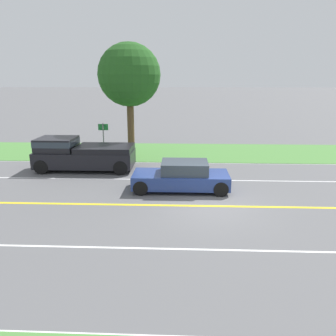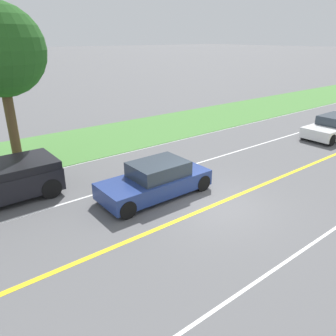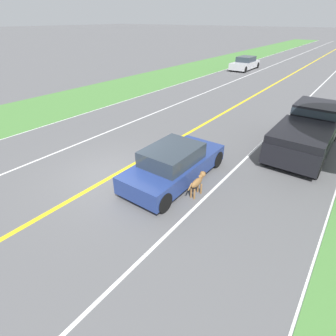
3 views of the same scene
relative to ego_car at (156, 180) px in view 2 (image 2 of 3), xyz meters
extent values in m
plane|color=#5B5B5E|center=(-1.98, -1.11, -0.63)|extent=(400.00, 400.00, 0.00)
cube|color=yellow|center=(-1.98, -1.11, -0.62)|extent=(0.18, 160.00, 0.01)
cube|color=white|center=(5.02, -1.11, -0.62)|extent=(0.14, 160.00, 0.01)
cube|color=white|center=(1.52, -1.11, -0.62)|extent=(0.10, 160.00, 0.01)
cube|color=white|center=(-5.48, -1.11, -0.62)|extent=(0.10, 160.00, 0.01)
cube|color=#4C843D|center=(8.02, -1.11, -0.61)|extent=(6.00, 160.00, 0.03)
cube|color=navy|center=(0.00, 0.04, -0.14)|extent=(1.79, 4.34, 0.61)
cube|color=#2D3842|center=(0.00, -0.13, 0.44)|extent=(1.54, 2.09, 0.54)
cylinder|color=black|center=(0.81, 1.79, -0.30)|extent=(0.22, 0.66, 0.66)
cylinder|color=black|center=(0.81, -1.70, -0.30)|extent=(0.22, 0.66, 0.66)
cylinder|color=black|center=(-0.81, 1.79, -0.30)|extent=(0.22, 0.66, 0.66)
cylinder|color=black|center=(-0.81, -1.70, -0.30)|extent=(0.22, 0.66, 0.66)
ellipsoid|color=olive|center=(1.20, -0.40, -0.12)|extent=(0.21, 0.59, 0.27)
cylinder|color=olive|center=(1.27, -0.20, -0.44)|extent=(0.06, 0.06, 0.37)
cylinder|color=olive|center=(1.25, -0.61, -0.44)|extent=(0.06, 0.06, 0.37)
cylinder|color=olive|center=(1.14, -0.20, -0.44)|extent=(0.06, 0.06, 0.37)
cylinder|color=olive|center=(1.12, -0.60, -0.44)|extent=(0.06, 0.06, 0.37)
cylinder|color=olive|center=(1.21, -0.16, -0.01)|extent=(0.13, 0.16, 0.15)
sphere|color=olive|center=(1.21, -0.05, 0.05)|extent=(0.20, 0.20, 0.20)
ellipsoid|color=#331E14|center=(1.22, 0.08, 0.03)|extent=(0.09, 0.10, 0.07)
cone|color=brown|center=(1.27, -0.06, 0.12)|extent=(0.07, 0.07, 0.09)
cone|color=brown|center=(1.16, -0.06, 0.12)|extent=(0.07, 0.07, 0.09)
cylinder|color=olive|center=(1.18, -0.78, -0.08)|extent=(0.05, 0.22, 0.22)
cube|color=black|center=(3.24, 4.25, 0.61)|extent=(2.05, 3.04, 0.30)
cylinder|color=black|center=(4.20, 3.24, -0.24)|extent=(0.22, 0.77, 0.77)
cylinder|color=black|center=(2.28, 3.24, -0.24)|extent=(0.22, 0.77, 0.77)
cube|color=white|center=(-0.25, -13.24, -0.14)|extent=(1.80, 4.58, 0.60)
cylinder|color=black|center=(0.56, -11.38, -0.29)|extent=(0.22, 0.67, 0.67)
cylinder|color=black|center=(0.56, -15.09, -0.29)|extent=(0.22, 0.67, 0.67)
cylinder|color=black|center=(-1.07, -11.38, -0.29)|extent=(0.22, 0.67, 0.67)
cylinder|color=brown|center=(6.52, 3.29, 1.34)|extent=(0.44, 0.44, 3.93)
camera|label=1|loc=(-14.31, 0.02, 4.30)|focal=35.00mm
camera|label=2|loc=(-9.27, 6.67, 5.10)|focal=35.00mm
camera|label=3|loc=(4.73, -6.75, 4.59)|focal=28.00mm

